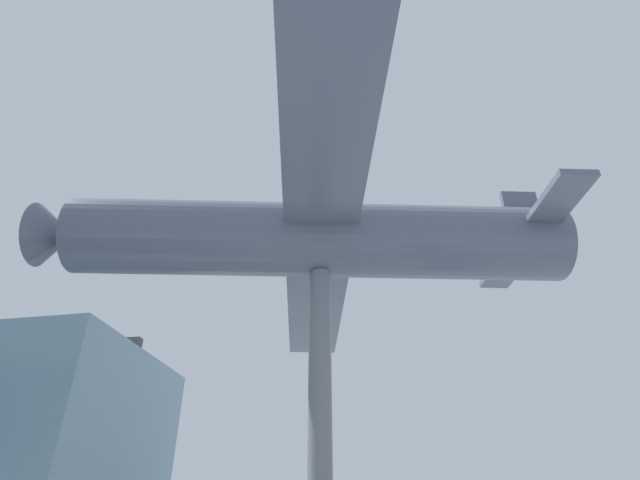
{
  "coord_description": "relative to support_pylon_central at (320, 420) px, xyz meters",
  "views": [
    {
      "loc": [
        -12.37,
        -2.15,
        1.5
      ],
      "look_at": [
        0.0,
        0.0,
        9.07
      ],
      "focal_mm": 28.0,
      "sensor_mm": 36.0,
      "label": 1
    }
  ],
  "objects": [
    {
      "name": "support_pylon_central",
      "position": [
        0.0,
        0.0,
        0.0
      ],
      "size": [
        0.59,
        0.59,
        7.98
      ],
      "color": "slate",
      "rests_on": "ground_plane"
    },
    {
      "name": "suspended_airplane",
      "position": [
        -0.05,
        0.24,
        5.09
      ],
      "size": [
        19.94,
        15.69,
        2.97
      ],
      "rotation": [
        0.0,
        0.0,
        0.21
      ],
      "color": "#4C5666",
      "rests_on": "support_pylon_central"
    }
  ]
}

